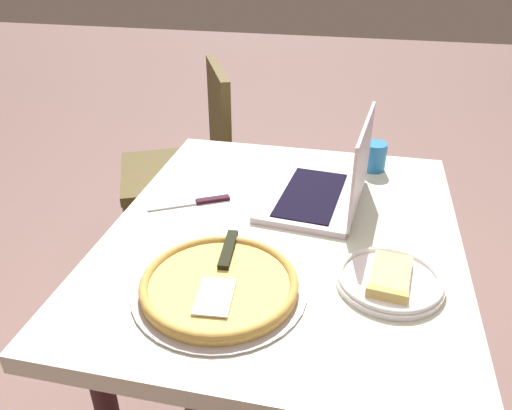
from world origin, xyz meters
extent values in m
cube|color=beige|center=(0.00, 0.00, 0.70)|extent=(1.02, 0.85, 0.04)
cylinder|color=#3D1F23|center=(0.35, -0.35, 0.34)|extent=(0.05, 0.05, 0.68)
cylinder|color=#3D1F23|center=(0.35, 0.35, 0.34)|extent=(0.05, 0.05, 0.68)
cube|color=#C1B1C5|center=(0.16, -0.05, 0.73)|extent=(0.35, 0.27, 0.02)
cube|color=black|center=(0.16, -0.05, 0.74)|extent=(0.30, 0.18, 0.00)
cube|color=#C1B1C5|center=(0.15, -0.17, 0.85)|extent=(0.33, 0.04, 0.22)
cube|color=silver|center=(0.15, -0.17, 0.85)|extent=(0.30, 0.03, 0.20)
cylinder|color=white|center=(-0.16, -0.25, 0.73)|extent=(0.23, 0.23, 0.01)
torus|color=silver|center=(-0.16, -0.25, 0.74)|extent=(0.22, 0.22, 0.01)
cube|color=#EFC673|center=(-0.16, -0.25, 0.75)|extent=(0.15, 0.10, 0.02)
cube|color=tan|center=(-0.23, -0.24, 0.75)|extent=(0.03, 0.08, 0.03)
cylinder|color=#A99C9C|center=(-0.26, 0.09, 0.73)|extent=(0.36, 0.36, 0.01)
cylinder|color=#EDC15F|center=(-0.26, 0.09, 0.74)|extent=(0.32, 0.32, 0.02)
torus|color=#BF9245|center=(-0.26, 0.09, 0.75)|extent=(0.33, 0.33, 0.02)
cube|color=#A7A7AA|center=(-0.31, 0.09, 0.75)|extent=(0.12, 0.08, 0.00)
cube|color=black|center=(-0.15, 0.10, 0.75)|extent=(0.14, 0.04, 0.01)
cube|color=#B6BEBF|center=(0.06, 0.29, 0.73)|extent=(0.10, 0.16, 0.00)
cube|color=black|center=(0.10, 0.21, 0.73)|extent=(0.06, 0.09, 0.01)
cylinder|color=#2471B2|center=(0.40, -0.21, 0.77)|extent=(0.07, 0.07, 0.09)
cylinder|color=#41240A|center=(0.40, -0.21, 0.79)|extent=(0.06, 0.06, 0.01)
cube|color=#4F4220|center=(0.78, 0.60, 0.44)|extent=(0.59, 0.59, 0.04)
cube|color=#4F4220|center=(0.87, 0.42, 0.67)|extent=(0.40, 0.21, 0.42)
cylinder|color=#4F4220|center=(0.88, 0.87, 0.21)|extent=(0.03, 0.03, 0.42)
cylinder|color=#4F4220|center=(0.51, 0.70, 0.21)|extent=(0.03, 0.03, 0.42)
cylinder|color=#4F4220|center=(1.05, 0.50, 0.21)|extent=(0.03, 0.03, 0.42)
cylinder|color=#4F4220|center=(0.68, 0.33, 0.21)|extent=(0.03, 0.03, 0.42)
camera|label=1|loc=(-1.02, -0.15, 1.40)|focal=34.88mm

